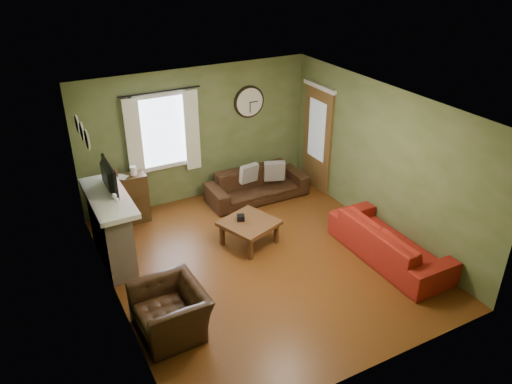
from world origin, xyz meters
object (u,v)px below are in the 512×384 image
sofa_red (390,241)px  sofa_brown (257,185)px  armchair (171,311)px  bookshelf (126,200)px  coffee_table (249,232)px

sofa_red → sofa_brown: bearing=17.6°
armchair → bookshelf: bearing=173.1°
sofa_red → coffee_table: bearing=51.2°
sofa_brown → sofa_red: (0.91, -2.85, 0.03)m
sofa_brown → coffee_table: sofa_brown is taller
bookshelf → armchair: size_ratio=0.93×
sofa_red → coffee_table: (-1.80, 1.45, -0.10)m
armchair → coffee_table: 2.33m
bookshelf → armchair: bookshelf is taller
sofa_brown → coffee_table: bearing=-122.7°
bookshelf → armchair: 3.07m
sofa_red → armchair: 3.68m
sofa_brown → armchair: armchair is taller
bookshelf → sofa_red: 4.65m
armchair → sofa_brown: bearing=132.7°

